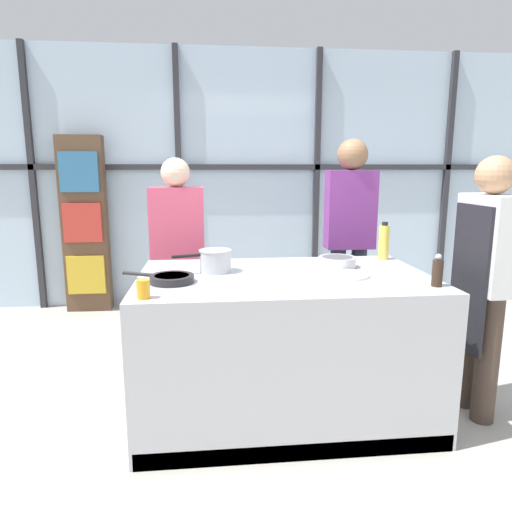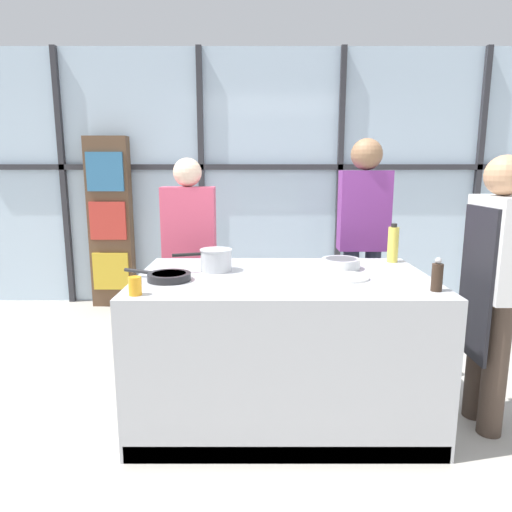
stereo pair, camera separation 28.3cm
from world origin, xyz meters
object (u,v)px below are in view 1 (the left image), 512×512
Objects in this scene: spectator_far_left at (178,247)px; mixing_bowl at (337,261)px; white_plate at (346,275)px; juice_glass_near at (143,289)px; saucepan at (215,260)px; oil_bottle at (384,242)px; frying_pan at (171,278)px; pepper_grinder at (437,272)px; spectator_center_left at (350,230)px; chef at (485,274)px.

spectator_far_left is 1.33m from mixing_bowl.
white_plate is 1.20m from juice_glass_near.
saucepan is at bearing 108.98° from spectator_far_left.
saucepan is 1.23m from oil_bottle.
white_plate is (1.03, 0.05, -0.02)m from frying_pan.
pepper_grinder is at bearing -53.42° from mixing_bowl.
mixing_bowl is at bearing 67.52° from spectator_center_left.
saucepan is (0.25, 0.25, 0.05)m from frying_pan.
oil_bottle is at bearing 90.76° from pepper_grinder.
oil_bottle reaches higher than saucepan.
oil_bottle is (-0.42, 0.55, 0.11)m from chef.
mixing_bowl is (1.05, 0.31, 0.01)m from frying_pan.
chef is 0.84m from white_plate.
frying_pan is 4.42× the size of juice_glass_near.
spectator_center_left is at bearing -180.00° from spectator_far_left.
spectator_center_left is at bearing 93.83° from pepper_grinder.
mixing_bowl is 1.35× the size of pepper_grinder.
mixing_bowl is 0.46m from oil_bottle.
oil_bottle is (1.48, -0.55, 0.10)m from spectator_far_left.
chef reaches higher than saucepan.
spectator_far_left is 6.04× the size of oil_bottle.
chef is 6.57× the size of mixing_bowl.
pepper_grinder reaches higher than frying_pan.
chef is 3.79× the size of frying_pan.
chef is 4.40× the size of saucepan.
oil_bottle reaches higher than pepper_grinder.
frying_pan is 1.58× the size of oil_bottle.
saucepan is 1.29m from pepper_grinder.
saucepan is 0.80m from mixing_bowl.
saucepan is 1.37× the size of oil_bottle.
frying_pan is 1.04m from white_plate.
mixing_bowl is at bearing 85.91° from white_plate.
chef reaches higher than oil_bottle.
white_plate is (-0.33, -1.02, -0.13)m from spectator_center_left.
pepper_grinder is (1.49, -1.31, 0.06)m from spectator_far_left.
white_plate is 1.52× the size of pepper_grinder.
spectator_far_left is 16.83× the size of juice_glass_near.
chef is 1.00× the size of spectator_far_left.
mixing_bowl is at bearing 28.17° from juice_glass_near.
spectator_far_left is at bearing 138.68° from pepper_grinder.
chef reaches higher than pepper_grinder.
chef is at bearing 26.66° from pepper_grinder.
oil_bottle is at bearing 48.92° from white_plate.
spectator_far_left is 1.98m from pepper_grinder.
mixing_bowl is at bearing 4.66° from saucepan.
spectator_center_left reaches higher than white_plate.
pepper_grinder is at bearing 116.66° from chef.
frying_pan is at bearing -135.91° from saucepan.
spectator_far_left is at bearing 108.98° from saucepan.
pepper_grinder is (1.46, -0.23, 0.06)m from frying_pan.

